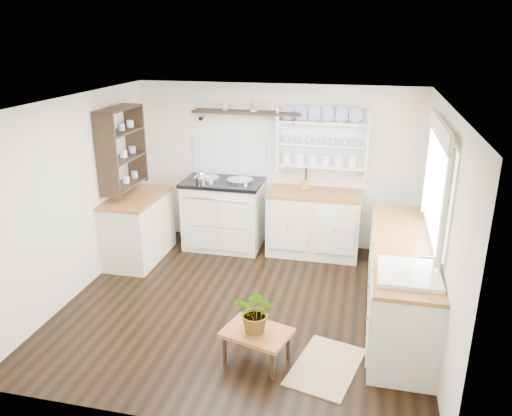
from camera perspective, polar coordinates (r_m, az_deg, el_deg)
name	(u,v)px	position (r m, az deg, el deg)	size (l,w,h in m)	color
floor	(244,304)	(5.84, -1.40, -10.96)	(4.00, 3.80, 0.01)	black
wall_back	(276,166)	(7.12, 2.30, 4.79)	(4.00, 0.02, 2.30)	beige
wall_right	(439,226)	(5.25, 20.17, -1.95)	(0.02, 3.80, 2.30)	beige
wall_left	(76,197)	(6.14, -19.91, 1.14)	(0.02, 3.80, 2.30)	beige
ceiling	(242,102)	(5.07, -1.61, 11.99)	(4.00, 3.80, 0.01)	white
window	(437,181)	(5.26, 19.97, 2.88)	(0.08, 1.55, 1.22)	white
aga_cooker	(224,213)	(7.17, -3.69, -0.56)	(1.11, 0.77, 1.02)	beige
back_cabinets	(314,222)	(6.97, 6.61, -1.62)	(1.27, 0.63, 0.90)	beige
right_cabinets	(400,280)	(5.59, 16.15, -7.96)	(0.62, 2.43, 0.90)	beige
belfast_sink	(407,285)	(4.77, 16.92, -8.43)	(0.55, 0.60, 0.45)	white
left_cabinets	(139,227)	(6.95, -13.27, -2.10)	(0.62, 1.13, 0.90)	beige
plate_rack	(323,141)	(6.91, 7.64, 7.62)	(1.20, 0.22, 0.90)	white
high_shelf	(246,113)	(6.93, -1.12, 10.80)	(1.50, 0.29, 0.16)	black
left_shelving	(122,147)	(6.70, -15.09, 6.70)	(0.28, 0.80, 1.05)	black
kettle	(201,178)	(6.98, -6.27, 3.38)	(0.17, 0.17, 0.21)	silver
utensil_crock	(305,184)	(6.90, 5.62, 2.69)	(0.11, 0.11, 0.13)	#AF7F40
center_table	(257,335)	(4.82, 0.08, -14.31)	(0.70, 0.58, 0.33)	brown
potted_plant	(257,311)	(4.68, 0.08, -11.71)	(0.38, 0.33, 0.42)	#3F7233
floor_rug	(326,367)	(4.94, 8.01, -17.50)	(0.55, 0.85, 0.02)	#7D5E48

